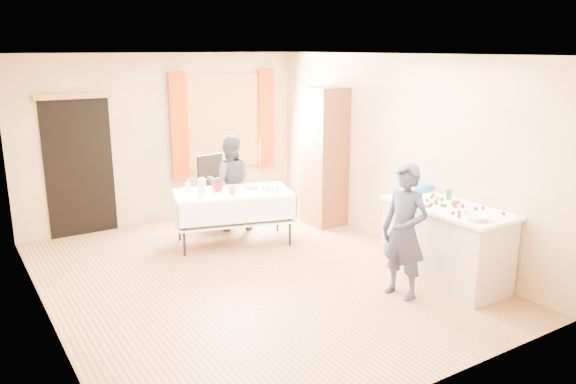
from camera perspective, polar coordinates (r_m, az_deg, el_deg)
floor at (r=6.85m, az=-3.79°, el=-8.63°), size 4.50×5.50×0.02m
ceiling at (r=6.30m, az=-4.20°, el=13.84°), size 4.50×5.50×0.02m
wall_back at (r=8.94m, az=-12.47°, el=5.29°), size 4.50×0.02×2.60m
wall_front at (r=4.31m, az=13.82°, el=-4.58°), size 4.50×0.02×2.60m
wall_left at (r=5.77m, az=-24.14°, el=-0.62°), size 0.02×5.50×2.60m
wall_right at (r=7.76m, az=10.89°, el=4.00°), size 0.02×5.50×2.60m
window_frame at (r=9.26m, az=-6.60°, el=7.09°), size 1.32×0.06×1.52m
window_pane at (r=9.24m, az=-6.56°, el=7.08°), size 1.20×0.02×1.40m
curtain_left at (r=8.90m, az=-11.01°, el=6.63°), size 0.28×0.06×1.65m
curtain_right at (r=9.57m, az=-2.23°, el=7.42°), size 0.28×0.06×1.65m
doorway at (r=8.62m, az=-20.43°, el=2.35°), size 0.95×0.04×2.00m
door_lintel at (r=8.45m, az=-21.00°, el=9.09°), size 1.05×0.06×0.08m
cabinet at (r=8.60m, az=3.71°, el=3.57°), size 0.50×0.60×2.11m
counter at (r=6.84m, az=15.70°, el=-5.05°), size 0.72×1.53×0.91m
party_table at (r=7.86m, az=-5.57°, el=-2.08°), size 1.77×1.24×0.75m
chair at (r=8.73m, az=-7.14°, el=-1.26°), size 0.52×0.52×1.08m
girl at (r=6.21m, az=11.76°, el=-3.97°), size 0.70×0.60×1.49m
woman at (r=8.42m, az=-5.93°, el=0.93°), size 1.08×1.03×1.43m
soda_can at (r=6.97m, az=16.02°, el=-0.26°), size 0.08×0.08×0.12m
mixing_bowl at (r=6.23m, az=18.61°, el=-2.49°), size 0.32×0.32×0.06m
foam_block at (r=7.09m, az=12.09°, el=0.06°), size 0.16×0.12×0.08m
blue_basket at (r=7.28m, az=13.27°, el=0.37°), size 0.30×0.20×0.08m
pitcher at (r=7.57m, az=-8.74°, el=0.42°), size 0.12×0.12×0.22m
cup_red at (r=7.80m, az=-7.17°, el=0.57°), size 0.17×0.17×0.13m
cup_rainbow at (r=7.59m, az=-5.68°, el=0.11°), size 0.14×0.14×0.10m
small_bowl at (r=7.89m, az=-3.71°, el=0.56°), size 0.20×0.20×0.06m
pastry_tray at (r=7.76m, az=-1.83°, el=0.18°), size 0.34×0.32×0.02m
bottle at (r=7.87m, az=-10.14°, el=0.70°), size 0.13×0.13×0.17m
cake_balls at (r=6.69m, az=15.84°, el=-1.21°), size 0.53×1.05×0.04m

